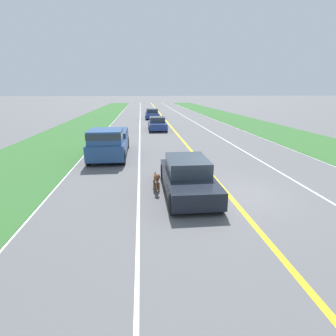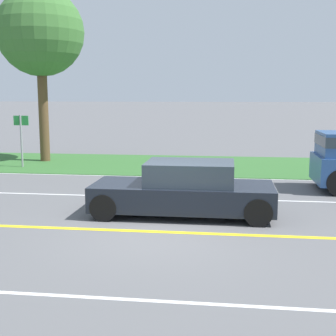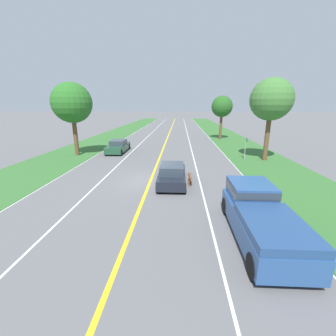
# 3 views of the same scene
# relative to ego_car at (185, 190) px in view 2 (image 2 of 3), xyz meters

# --- Properties ---
(ground_plane) EXTENTS (400.00, 400.00, 0.00)m
(ground_plane) POSITION_rel_ego_car_xyz_m (-1.55, 0.43, -0.64)
(ground_plane) COLOR #5B5B5E
(centre_divider_line) EXTENTS (0.18, 160.00, 0.01)m
(centre_divider_line) POSITION_rel_ego_car_xyz_m (-1.55, 0.43, -0.63)
(centre_divider_line) COLOR yellow
(centre_divider_line) RESTS_ON ground
(lane_edge_line_right) EXTENTS (0.14, 160.00, 0.01)m
(lane_edge_line_right) POSITION_rel_ego_car_xyz_m (5.45, 0.43, -0.63)
(lane_edge_line_right) COLOR white
(lane_edge_line_right) RESTS_ON ground
(lane_dash_same_dir) EXTENTS (0.10, 160.00, 0.01)m
(lane_dash_same_dir) POSITION_rel_ego_car_xyz_m (1.95, 0.43, -0.63)
(lane_dash_same_dir) COLOR white
(lane_dash_same_dir) RESTS_ON ground
(lane_dash_oncoming) EXTENTS (0.10, 160.00, 0.01)m
(lane_dash_oncoming) POSITION_rel_ego_car_xyz_m (-5.05, 0.43, -0.63)
(lane_dash_oncoming) COLOR white
(lane_dash_oncoming) RESTS_ON ground
(grass_verge_right) EXTENTS (6.00, 160.00, 0.03)m
(grass_verge_right) POSITION_rel_ego_car_xyz_m (8.45, 0.43, -0.62)
(grass_verge_right) COLOR #33662D
(grass_verge_right) RESTS_ON ground
(ego_car) EXTENTS (1.84, 4.52, 1.37)m
(ego_car) POSITION_rel_ego_car_xyz_m (0.00, 0.00, 0.00)
(ego_car) COLOR black
(ego_car) RESTS_ON ground
(dog) EXTENTS (0.27, 1.07, 0.80)m
(dog) POSITION_rel_ego_car_xyz_m (1.22, -0.28, -0.13)
(dog) COLOR brown
(dog) RESTS_ON ground
(roadside_tree_right_near) EXTENTS (3.84, 3.84, 7.67)m
(roadside_tree_right_near) POSITION_rel_ego_car_xyz_m (8.84, 7.24, 5.05)
(roadside_tree_right_near) COLOR brown
(roadside_tree_right_near) RESTS_ON ground
(street_sign) EXTENTS (0.11, 0.64, 2.21)m
(street_sign) POSITION_rel_ego_car_xyz_m (6.98, 7.48, 0.77)
(street_sign) COLOR gray
(street_sign) RESTS_ON ground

